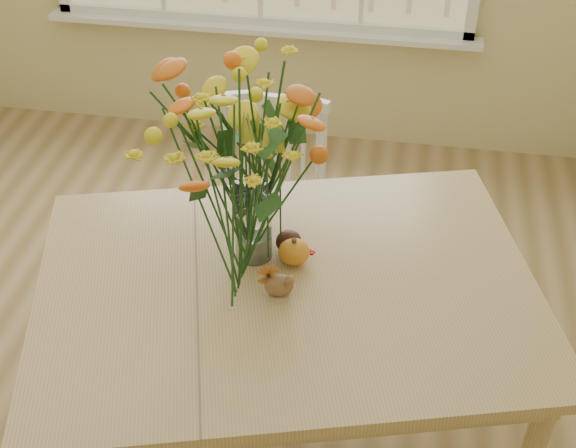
# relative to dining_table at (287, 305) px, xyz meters

# --- Properties ---
(floor) EXTENTS (4.00, 4.50, 0.01)m
(floor) POSITION_rel_dining_table_xyz_m (-0.53, -0.00, -0.74)
(floor) COLOR olive
(floor) RESTS_ON ground
(dining_table) EXTENTS (1.80, 1.49, 0.83)m
(dining_table) POSITION_rel_dining_table_xyz_m (0.00, 0.00, 0.00)
(dining_table) COLOR tan
(dining_table) RESTS_ON floor
(windsor_chair) EXTENTS (0.45, 0.43, 0.97)m
(windsor_chair) POSITION_rel_dining_table_xyz_m (-0.21, 0.80, -0.20)
(windsor_chair) COLOR white
(windsor_chair) RESTS_ON floor
(flower_vase) EXTENTS (0.56, 0.56, 0.67)m
(flower_vase) POSITION_rel_dining_table_xyz_m (-0.13, 0.12, 0.50)
(flower_vase) COLOR white
(flower_vase) RESTS_ON dining_table
(pumpkin) EXTENTS (0.10, 0.10, 0.08)m
(pumpkin) POSITION_rel_dining_table_xyz_m (0.01, 0.10, 0.13)
(pumpkin) COLOR orange
(pumpkin) RESTS_ON dining_table
(turkey_figurine) EXTENTS (0.10, 0.09, 0.11)m
(turkey_figurine) POSITION_rel_dining_table_xyz_m (-0.01, -0.06, 0.14)
(turkey_figurine) COLOR #CCB78C
(turkey_figurine) RESTS_ON dining_table
(dark_gourd) EXTENTS (0.13, 0.08, 0.08)m
(dark_gourd) POSITION_rel_dining_table_xyz_m (-0.02, 0.15, 0.13)
(dark_gourd) COLOR #38160F
(dark_gourd) RESTS_ON dining_table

